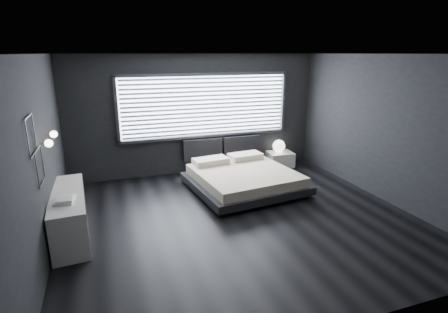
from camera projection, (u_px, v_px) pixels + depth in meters
name	position (u px, v px, depth m)	size (l,w,h in m)	color
room	(241.00, 141.00, 5.80)	(6.04, 6.00, 2.80)	black
window	(206.00, 106.00, 8.25)	(4.14, 0.09, 1.52)	white
headboard	(222.00, 148.00, 8.61)	(1.96, 0.16, 0.52)	black
sconce_near	(49.00, 143.00, 4.88)	(0.18, 0.11, 0.11)	silver
sconce_far	(53.00, 134.00, 5.42)	(0.18, 0.11, 0.11)	silver
wall_art_upper	(31.00, 136.00, 4.24)	(0.01, 0.48, 0.48)	#47474C
wall_art_lower	(40.00, 166.00, 4.60)	(0.01, 0.48, 0.48)	#47474C
bed	(243.00, 178.00, 7.43)	(2.38, 2.29, 0.56)	black
nightstand	(280.00, 159.00, 9.03)	(0.62, 0.52, 0.36)	white
orb_lamp	(279.00, 146.00, 8.95)	(0.32, 0.32, 0.32)	white
dresser	(69.00, 214.00, 5.53)	(0.63, 1.84, 0.72)	white
book_stack	(64.00, 200.00, 5.10)	(0.30, 0.37, 0.07)	silver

